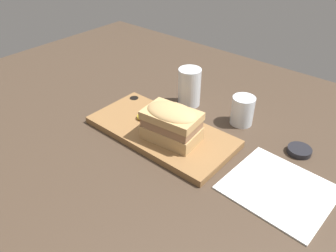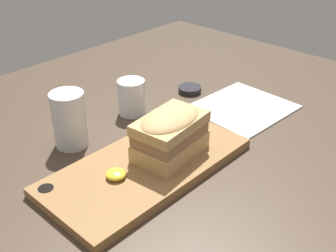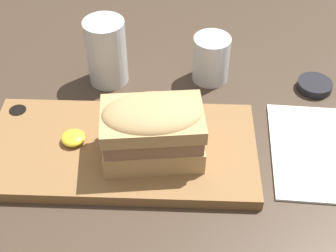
{
  "view_description": "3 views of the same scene",
  "coord_description": "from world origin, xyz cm",
  "px_view_note": "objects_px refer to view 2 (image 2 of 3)",
  "views": [
    {
      "loc": [
        49.7,
        -49.47,
        53.39
      ],
      "look_at": [
        7.14,
        0.6,
        8.08
      ],
      "focal_mm": 35.0,
      "sensor_mm": 36.0,
      "label": 1
    },
    {
      "loc": [
        -41.2,
        -43.09,
        48.11
      ],
      "look_at": [
        10.12,
        4.96,
        7.54
      ],
      "focal_mm": 45.0,
      "sensor_mm": 36.0,
      "label": 2
    },
    {
      "loc": [
        11.11,
        -43.19,
        53.04
      ],
      "look_at": [
        9.41,
        1.62,
        9.45
      ],
      "focal_mm": 50.0,
      "sensor_mm": 36.0,
      "label": 3
    }
  ],
  "objects_px": {
    "sandwich": "(170,132)",
    "water_glass": "(70,123)",
    "serving_board": "(146,166)",
    "wine_glass": "(132,99)",
    "napkin": "(242,108)",
    "condiment_dish": "(190,89)"
  },
  "relations": [
    {
      "from": "serving_board",
      "to": "wine_glass",
      "type": "distance_m",
      "value": 0.23
    },
    {
      "from": "condiment_dish",
      "to": "serving_board",
      "type": "bearing_deg",
      "value": -152.66
    },
    {
      "from": "water_glass",
      "to": "wine_glass",
      "type": "distance_m",
      "value": 0.18
    },
    {
      "from": "water_glass",
      "to": "serving_board",
      "type": "bearing_deg",
      "value": -77.07
    },
    {
      "from": "sandwich",
      "to": "water_glass",
      "type": "distance_m",
      "value": 0.21
    },
    {
      "from": "napkin",
      "to": "condiment_dish",
      "type": "relative_size",
      "value": 3.82
    },
    {
      "from": "sandwich",
      "to": "napkin",
      "type": "distance_m",
      "value": 0.29
    },
    {
      "from": "serving_board",
      "to": "condiment_dish",
      "type": "xyz_separation_m",
      "value": [
        0.31,
        0.16,
        -0.0
      ]
    },
    {
      "from": "condiment_dish",
      "to": "sandwich",
      "type": "bearing_deg",
      "value": -146.27
    },
    {
      "from": "serving_board",
      "to": "wine_glass",
      "type": "bearing_deg",
      "value": 53.89
    },
    {
      "from": "serving_board",
      "to": "water_glass",
      "type": "distance_m",
      "value": 0.18
    },
    {
      "from": "serving_board",
      "to": "sandwich",
      "type": "bearing_deg",
      "value": -16.55
    },
    {
      "from": "serving_board",
      "to": "napkin",
      "type": "xyz_separation_m",
      "value": [
        0.33,
        0.01,
        -0.01
      ]
    },
    {
      "from": "water_glass",
      "to": "condiment_dish",
      "type": "bearing_deg",
      "value": -2.13
    },
    {
      "from": "napkin",
      "to": "sandwich",
      "type": "bearing_deg",
      "value": -174.65
    },
    {
      "from": "wine_glass",
      "to": "napkin",
      "type": "distance_m",
      "value": 0.26
    },
    {
      "from": "napkin",
      "to": "condiment_dish",
      "type": "bearing_deg",
      "value": 96.14
    },
    {
      "from": "condiment_dish",
      "to": "napkin",
      "type": "bearing_deg",
      "value": -83.86
    },
    {
      "from": "wine_glass",
      "to": "water_glass",
      "type": "bearing_deg",
      "value": -176.49
    },
    {
      "from": "wine_glass",
      "to": "condiment_dish",
      "type": "xyz_separation_m",
      "value": [
        0.18,
        -0.02,
        -0.03
      ]
    },
    {
      "from": "serving_board",
      "to": "condiment_dish",
      "type": "bearing_deg",
      "value": 27.34
    },
    {
      "from": "sandwich",
      "to": "condiment_dish",
      "type": "xyz_separation_m",
      "value": [
        0.26,
        0.18,
        -0.06
      ]
    }
  ]
}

